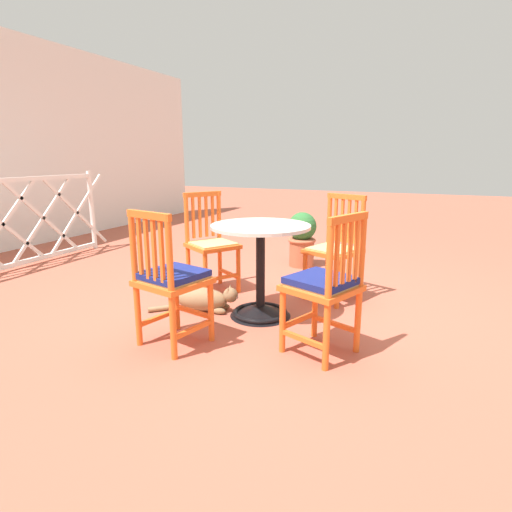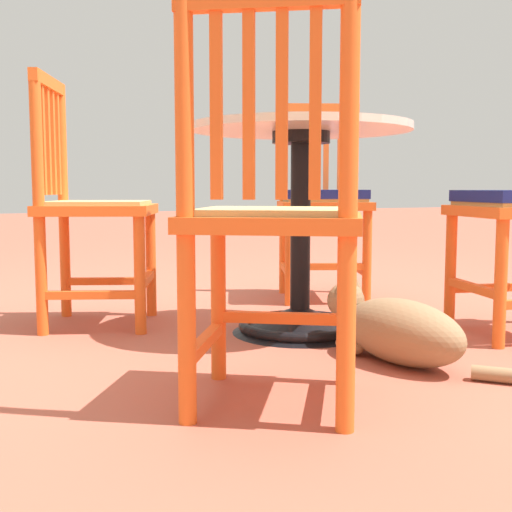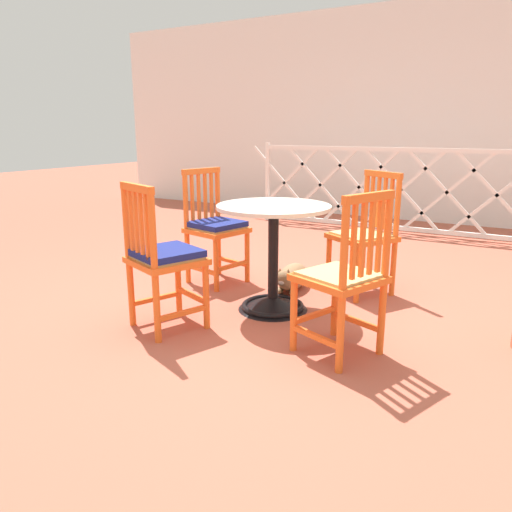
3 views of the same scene
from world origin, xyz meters
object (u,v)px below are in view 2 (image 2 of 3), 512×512
at_px(cafe_table, 300,253).
at_px(orange_chair_at_corner, 273,222).
at_px(orange_chair_tucked_in, 323,202).
at_px(tabby_cat, 393,329).
at_px(orange_chair_near_fence, 91,209).

distance_m(cafe_table, orange_chair_at_corner, 0.81).
relative_size(orange_chair_tucked_in, tabby_cat, 1.31).
bearing_deg(orange_chair_tucked_in, orange_chair_near_fence, 9.44).
xyz_separation_m(orange_chair_tucked_in, orange_chair_near_fence, (1.08, 0.18, -0.01)).
bearing_deg(orange_chair_near_fence, orange_chair_tucked_in, -170.56).
xyz_separation_m(orange_chair_at_corner, tabby_cat, (-0.50, -0.22, -0.34)).
bearing_deg(cafe_table, orange_chair_tucked_in, -125.40).
relative_size(cafe_table, orange_chair_tucked_in, 0.83).
bearing_deg(cafe_table, tabby_cat, 99.44).
bearing_deg(orange_chair_near_fence, cafe_table, 146.30).
bearing_deg(orange_chair_tucked_in, orange_chair_at_corner, 56.29).
bearing_deg(cafe_table, orange_chair_near_fence, -33.70).
height_order(orange_chair_near_fence, tabby_cat, orange_chair_near_fence).
relative_size(cafe_table, orange_chair_near_fence, 0.83).
relative_size(orange_chair_tucked_in, orange_chair_at_corner, 1.00).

